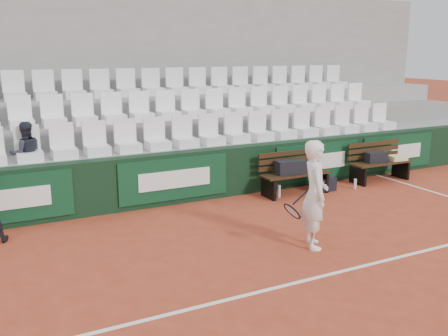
% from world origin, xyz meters
% --- Properties ---
extents(ground, '(80.00, 80.00, 0.00)m').
position_xyz_m(ground, '(0.00, 0.00, 0.00)').
color(ground, '#A63D25').
rests_on(ground, ground).
extents(court_baseline, '(18.00, 0.06, 0.01)m').
position_xyz_m(court_baseline, '(0.00, 0.00, 0.00)').
color(court_baseline, white).
rests_on(court_baseline, ground).
extents(back_barrier, '(18.00, 0.34, 1.00)m').
position_xyz_m(back_barrier, '(0.07, 3.99, 0.50)').
color(back_barrier, black).
rests_on(back_barrier, ground).
extents(grandstand_tier_front, '(18.00, 0.95, 1.00)m').
position_xyz_m(grandstand_tier_front, '(0.00, 4.62, 0.50)').
color(grandstand_tier_front, gray).
rests_on(grandstand_tier_front, ground).
extents(grandstand_tier_mid, '(18.00, 0.95, 1.45)m').
position_xyz_m(grandstand_tier_mid, '(0.00, 5.58, 0.72)').
color(grandstand_tier_mid, gray).
rests_on(grandstand_tier_mid, ground).
extents(grandstand_tier_back, '(18.00, 0.95, 1.90)m').
position_xyz_m(grandstand_tier_back, '(0.00, 6.53, 0.95)').
color(grandstand_tier_back, '#989895').
rests_on(grandstand_tier_back, ground).
extents(grandstand_rear_wall, '(18.00, 0.30, 4.40)m').
position_xyz_m(grandstand_rear_wall, '(0.00, 7.15, 2.20)').
color(grandstand_rear_wall, gray).
rests_on(grandstand_rear_wall, ground).
extents(seat_row_front, '(11.90, 0.44, 0.63)m').
position_xyz_m(seat_row_front, '(0.00, 4.45, 1.31)').
color(seat_row_front, white).
rests_on(seat_row_front, grandstand_tier_front).
extents(seat_row_mid, '(11.90, 0.44, 0.63)m').
position_xyz_m(seat_row_mid, '(0.00, 5.40, 1.77)').
color(seat_row_mid, white).
rests_on(seat_row_mid, grandstand_tier_mid).
extents(seat_row_back, '(11.90, 0.44, 0.63)m').
position_xyz_m(seat_row_back, '(0.00, 6.35, 2.21)').
color(seat_row_back, silver).
rests_on(seat_row_back, grandstand_tier_back).
extents(bench_left, '(1.50, 0.56, 0.45)m').
position_xyz_m(bench_left, '(2.31, 3.40, 0.23)').
color(bench_left, black).
rests_on(bench_left, ground).
extents(bench_right, '(1.50, 0.56, 0.45)m').
position_xyz_m(bench_right, '(4.66, 3.42, 0.23)').
color(bench_right, '#331F0F').
rests_on(bench_right, ground).
extents(sports_bag_left, '(0.67, 0.34, 0.28)m').
position_xyz_m(sports_bag_left, '(2.21, 3.42, 0.59)').
color(sports_bag_left, black).
rests_on(sports_bag_left, bench_left).
extents(sports_bag_right, '(0.52, 0.28, 0.23)m').
position_xyz_m(sports_bag_right, '(4.54, 3.45, 0.57)').
color(sports_bag_right, black).
rests_on(sports_bag_right, bench_right).
extents(towel, '(0.42, 0.32, 0.11)m').
position_xyz_m(towel, '(5.14, 3.38, 0.50)').
color(towel, beige).
rests_on(towel, bench_right).
extents(sports_bag_ground, '(0.49, 0.33, 0.28)m').
position_xyz_m(sports_bag_ground, '(3.01, 3.33, 0.14)').
color(sports_bag_ground, black).
rests_on(sports_bag_ground, ground).
extents(water_bottle_near, '(0.07, 0.07, 0.25)m').
position_xyz_m(water_bottle_near, '(1.88, 3.36, 0.13)').
color(water_bottle_near, '#B0C1C8').
rests_on(water_bottle_near, ground).
extents(water_bottle_far, '(0.06, 0.06, 0.23)m').
position_xyz_m(water_bottle_far, '(3.69, 3.13, 0.11)').
color(water_bottle_far, silver).
rests_on(water_bottle_far, ground).
extents(tennis_player, '(0.80, 0.71, 1.65)m').
position_xyz_m(tennis_player, '(0.90, 0.91, 0.82)').
color(tennis_player, white).
rests_on(tennis_player, ground).
extents(spectator_c, '(0.58, 0.46, 1.15)m').
position_xyz_m(spectator_c, '(-2.75, 4.50, 1.58)').
color(spectator_c, '#1F242F').
rests_on(spectator_c, grandstand_tier_front).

